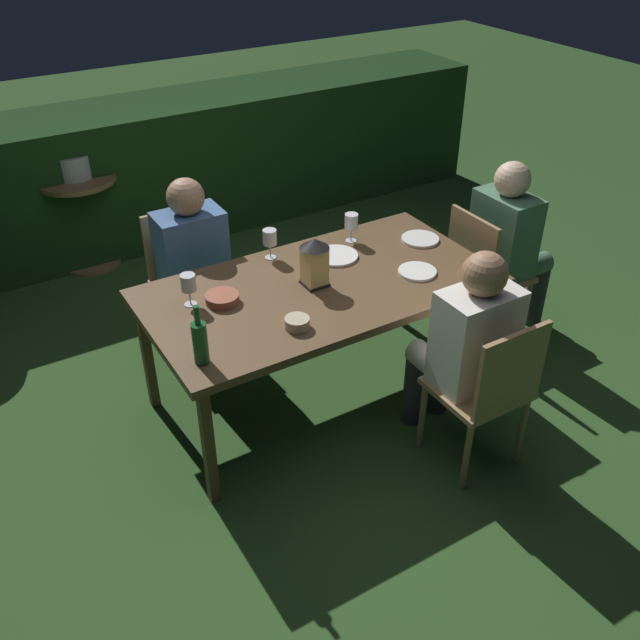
# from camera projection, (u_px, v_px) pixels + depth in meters

# --- Properties ---
(ground_plane) EXTENTS (16.00, 16.00, 0.00)m
(ground_plane) POSITION_uv_depth(u_px,v_px,m) (320.00, 395.00, 4.05)
(ground_plane) COLOR #2D5123
(dining_table) EXTENTS (1.83, 0.96, 0.74)m
(dining_table) POSITION_uv_depth(u_px,v_px,m) (320.00, 293.00, 3.67)
(dining_table) COLOR brown
(dining_table) RESTS_ON ground
(chair_head_far) EXTENTS (0.40, 0.42, 0.87)m
(chair_head_far) POSITION_uv_depth(u_px,v_px,m) (483.00, 270.00, 4.28)
(chair_head_far) COLOR #9E7A51
(chair_head_far) RESTS_ON ground
(person_in_green) EXTENTS (0.48, 0.38, 1.15)m
(person_in_green) POSITION_uv_depth(u_px,v_px,m) (510.00, 240.00, 4.28)
(person_in_green) COLOR #4C7A5B
(person_in_green) RESTS_ON ground
(chair_side_left_b) EXTENTS (0.42, 0.40, 0.87)m
(chair_side_left_b) POSITION_uv_depth(u_px,v_px,m) (488.00, 388.00, 3.33)
(chair_side_left_b) COLOR #9E7A51
(chair_side_left_b) RESTS_ON ground
(person_in_cream) EXTENTS (0.38, 0.47, 1.15)m
(person_in_cream) POSITION_uv_depth(u_px,v_px,m) (465.00, 342.00, 3.39)
(person_in_cream) COLOR white
(person_in_cream) RESTS_ON ground
(chair_side_right_a) EXTENTS (0.42, 0.40, 0.87)m
(chair_side_right_a) POSITION_uv_depth(u_px,v_px,m) (187.00, 275.00, 4.22)
(chair_side_right_a) COLOR #9E7A51
(chair_side_right_a) RESTS_ON ground
(person_in_blue) EXTENTS (0.38, 0.47, 1.15)m
(person_in_blue) POSITION_uv_depth(u_px,v_px,m) (197.00, 267.00, 4.00)
(person_in_blue) COLOR #426699
(person_in_blue) RESTS_ON ground
(lantern_centerpiece) EXTENTS (0.15, 0.15, 0.27)m
(lantern_centerpiece) POSITION_uv_depth(u_px,v_px,m) (314.00, 260.00, 3.55)
(lantern_centerpiece) COLOR black
(lantern_centerpiece) RESTS_ON dining_table
(green_bottle_on_table) EXTENTS (0.07, 0.07, 0.29)m
(green_bottle_on_table) POSITION_uv_depth(u_px,v_px,m) (200.00, 342.00, 3.02)
(green_bottle_on_table) COLOR #1E5B2D
(green_bottle_on_table) RESTS_ON dining_table
(wine_glass_a) EXTENTS (0.08, 0.08, 0.17)m
(wine_glass_a) POSITION_uv_depth(u_px,v_px,m) (351.00, 223.00, 3.98)
(wine_glass_a) COLOR silver
(wine_glass_a) RESTS_ON dining_table
(wine_glass_b) EXTENTS (0.08, 0.08, 0.17)m
(wine_glass_b) POSITION_uv_depth(u_px,v_px,m) (270.00, 239.00, 3.81)
(wine_glass_b) COLOR silver
(wine_glass_b) RESTS_ON dining_table
(wine_glass_c) EXTENTS (0.08, 0.08, 0.17)m
(wine_glass_c) POSITION_uv_depth(u_px,v_px,m) (188.00, 284.00, 3.41)
(wine_glass_c) COLOR silver
(wine_glass_c) RESTS_ON dining_table
(plate_a) EXTENTS (0.22, 0.22, 0.01)m
(plate_a) POSITION_uv_depth(u_px,v_px,m) (420.00, 239.00, 4.05)
(plate_a) COLOR white
(plate_a) RESTS_ON dining_table
(plate_b) EXTENTS (0.20, 0.20, 0.01)m
(plate_b) POSITION_uv_depth(u_px,v_px,m) (417.00, 272.00, 3.74)
(plate_b) COLOR white
(plate_b) RESTS_ON dining_table
(plate_c) EXTENTS (0.24, 0.24, 0.01)m
(plate_c) POSITION_uv_depth(u_px,v_px,m) (336.00, 256.00, 3.88)
(plate_c) COLOR white
(plate_c) RESTS_ON dining_table
(bowl_olives) EXTENTS (0.17, 0.17, 0.04)m
(bowl_olives) POSITION_uv_depth(u_px,v_px,m) (222.00, 298.00, 3.48)
(bowl_olives) COLOR #9E5138
(bowl_olives) RESTS_ON dining_table
(bowl_bread) EXTENTS (0.17, 0.17, 0.05)m
(bowl_bread) POSITION_uv_depth(u_px,v_px,m) (478.00, 272.00, 3.70)
(bowl_bread) COLOR #9E5138
(bowl_bread) RESTS_ON dining_table
(bowl_salad) EXTENTS (0.12, 0.12, 0.05)m
(bowl_salad) POSITION_uv_depth(u_px,v_px,m) (297.00, 323.00, 3.29)
(bowl_salad) COLOR #BCAD8E
(bowl_salad) RESTS_ON dining_table
(side_table) EXTENTS (0.56, 0.56, 0.70)m
(side_table) POSITION_uv_depth(u_px,v_px,m) (81.00, 207.00, 5.09)
(side_table) COLOR brown
(side_table) RESTS_ON ground
(ice_bucket) EXTENTS (0.26, 0.26, 0.34)m
(ice_bucket) POSITION_uv_depth(u_px,v_px,m) (72.00, 164.00, 4.90)
(ice_bucket) COLOR #B2B7BF
(ice_bucket) RESTS_ON side_table
(hedge_backdrop) EXTENTS (5.66, 0.74, 1.04)m
(hedge_backdrop) POSITION_uv_depth(u_px,v_px,m) (156.00, 169.00, 5.55)
(hedge_backdrop) COLOR #193816
(hedge_backdrop) RESTS_ON ground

